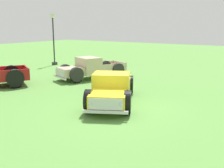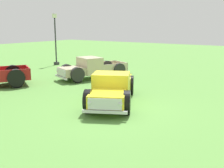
% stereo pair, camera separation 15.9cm
% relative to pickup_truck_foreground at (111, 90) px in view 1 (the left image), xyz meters
% --- Properties ---
extents(ground_plane, '(80.00, 80.00, 0.00)m').
position_rel_pickup_truck_foreground_xyz_m(ground_plane, '(-0.36, -0.42, -0.70)').
color(ground_plane, '#5B9342').
extents(pickup_truck_foreground, '(5.05, 3.75, 1.47)m').
position_rel_pickup_truck_foreground_xyz_m(pickup_truck_foreground, '(0.00, 0.00, 0.00)').
color(pickup_truck_foreground, yellow).
rests_on(pickup_truck_foreground, ground_plane).
extents(pickup_truck_behind_right, '(5.06, 3.32, 1.46)m').
position_rel_pickup_truck_foreground_xyz_m(pickup_truck_behind_right, '(4.17, 4.72, -0.01)').
color(pickup_truck_behind_right, '#C6B793').
rests_on(pickup_truck_behind_right, ground_plane).
extents(lamp_post_near, '(0.36, 0.36, 4.61)m').
position_rel_pickup_truck_foreground_xyz_m(lamp_post_near, '(7.57, 11.35, 1.71)').
color(lamp_post_near, '#2D2D33').
rests_on(lamp_post_near, ground_plane).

